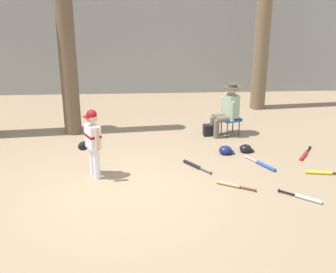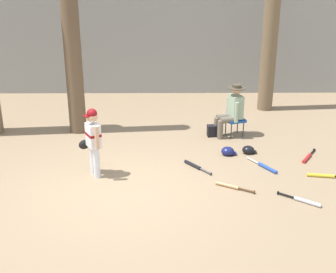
{
  "view_description": "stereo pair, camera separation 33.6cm",
  "coord_description": "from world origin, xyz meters",
  "px_view_note": "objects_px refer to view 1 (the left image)",
  "views": [
    {
      "loc": [
        0.4,
        -6.87,
        3.7
      ],
      "look_at": [
        0.8,
        0.76,
        0.75
      ],
      "focal_mm": 47.97,
      "sensor_mm": 36.0,
      "label": 1
    },
    {
      "loc": [
        0.73,
        -6.88,
        3.7
      ],
      "look_at": [
        0.8,
        0.76,
        0.75
      ],
      "focal_mm": 47.97,
      "sensor_mm": 36.0,
      "label": 2
    }
  ],
  "objects_px": {
    "handbag_beside_stool": "(211,130)",
    "bat_red_barrel": "(304,155)",
    "tree_near_player": "(65,25)",
    "bat_blue_youth": "(264,165)",
    "folding_stool": "(231,119)",
    "bat_aluminum_silver": "(305,198)",
    "batting_helmet_navy": "(226,150)",
    "young_ballplayer": "(92,139)",
    "bat_black_composite": "(194,165)",
    "tree_behind_spectator": "(265,4)",
    "seated_spectator": "(227,108)",
    "bat_wood_tan": "(231,185)",
    "batting_helmet_black": "(246,149)",
    "bat_yellow_trainer": "(322,173)"
  },
  "relations": [
    {
      "from": "handbag_beside_stool",
      "to": "bat_aluminum_silver",
      "type": "xyz_separation_m",
      "value": [
        1.16,
        -3.09,
        -0.1
      ]
    },
    {
      "from": "folding_stool",
      "to": "batting_helmet_black",
      "type": "distance_m",
      "value": 1.11
    },
    {
      "from": "tree_behind_spectator",
      "to": "folding_stool",
      "type": "distance_m",
      "value": 3.31
    },
    {
      "from": "bat_blue_youth",
      "to": "bat_yellow_trainer",
      "type": "bearing_deg",
      "value": -21.64
    },
    {
      "from": "bat_blue_youth",
      "to": "bat_aluminum_silver",
      "type": "relative_size",
      "value": 1.15
    },
    {
      "from": "bat_blue_youth",
      "to": "bat_yellow_trainer",
      "type": "height_order",
      "value": "same"
    },
    {
      "from": "bat_wood_tan",
      "to": "bat_black_composite",
      "type": "distance_m",
      "value": 1.03
    },
    {
      "from": "handbag_beside_stool",
      "to": "bat_wood_tan",
      "type": "distance_m",
      "value": 2.56
    },
    {
      "from": "folding_stool",
      "to": "seated_spectator",
      "type": "xyz_separation_m",
      "value": [
        -0.09,
        -0.03,
        0.28
      ]
    },
    {
      "from": "handbag_beside_stool",
      "to": "bat_red_barrel",
      "type": "distance_m",
      "value": 2.19
    },
    {
      "from": "bat_wood_tan",
      "to": "bat_black_composite",
      "type": "height_order",
      "value": "same"
    },
    {
      "from": "bat_yellow_trainer",
      "to": "bat_wood_tan",
      "type": "relative_size",
      "value": 1.25
    },
    {
      "from": "bat_blue_youth",
      "to": "bat_red_barrel",
      "type": "bearing_deg",
      "value": 25.03
    },
    {
      "from": "bat_aluminum_silver",
      "to": "bat_black_composite",
      "type": "bearing_deg",
      "value": 141.08
    },
    {
      "from": "batting_helmet_black",
      "to": "batting_helmet_navy",
      "type": "relative_size",
      "value": 0.94
    },
    {
      "from": "bat_aluminum_silver",
      "to": "batting_helmet_navy",
      "type": "height_order",
      "value": "batting_helmet_navy"
    },
    {
      "from": "handbag_beside_stool",
      "to": "bat_red_barrel",
      "type": "xyz_separation_m",
      "value": [
        1.76,
        -1.3,
        -0.1
      ]
    },
    {
      "from": "bat_wood_tan",
      "to": "bat_red_barrel",
      "type": "relative_size",
      "value": 0.99
    },
    {
      "from": "bat_aluminum_silver",
      "to": "handbag_beside_stool",
      "type": "bearing_deg",
      "value": 110.51
    },
    {
      "from": "tree_near_player",
      "to": "bat_blue_youth",
      "type": "height_order",
      "value": "tree_near_player"
    },
    {
      "from": "bat_yellow_trainer",
      "to": "batting_helmet_black",
      "type": "distance_m",
      "value": 1.66
    },
    {
      "from": "handbag_beside_stool",
      "to": "seated_spectator",
      "type": "bearing_deg",
      "value": 2.77
    },
    {
      "from": "folding_stool",
      "to": "young_ballplayer",
      "type": "bearing_deg",
      "value": -144.67
    },
    {
      "from": "batting_helmet_black",
      "to": "batting_helmet_navy",
      "type": "height_order",
      "value": "batting_helmet_navy"
    },
    {
      "from": "young_ballplayer",
      "to": "bat_black_composite",
      "type": "xyz_separation_m",
      "value": [
        1.89,
        0.32,
        -0.71
      ]
    },
    {
      "from": "folding_stool",
      "to": "seated_spectator",
      "type": "height_order",
      "value": "seated_spectator"
    },
    {
      "from": "tree_behind_spectator",
      "to": "bat_black_composite",
      "type": "xyz_separation_m",
      "value": [
        -2.14,
        -3.74,
        -2.71
      ]
    },
    {
      "from": "bat_aluminum_silver",
      "to": "bat_red_barrel",
      "type": "relative_size",
      "value": 0.96
    },
    {
      "from": "tree_near_player",
      "to": "folding_stool",
      "type": "bearing_deg",
      "value": -4.8
    },
    {
      "from": "folding_stool",
      "to": "bat_yellow_trainer",
      "type": "distance_m",
      "value": 2.6
    },
    {
      "from": "bat_wood_tan",
      "to": "bat_red_barrel",
      "type": "bearing_deg",
      "value": 35.69
    },
    {
      "from": "young_ballplayer",
      "to": "bat_wood_tan",
      "type": "distance_m",
      "value": 2.62
    },
    {
      "from": "folding_stool",
      "to": "batting_helmet_black",
      "type": "height_order",
      "value": "folding_stool"
    },
    {
      "from": "bat_black_composite",
      "to": "folding_stool",
      "type": "bearing_deg",
      "value": 59.63
    },
    {
      "from": "seated_spectator",
      "to": "batting_helmet_navy",
      "type": "xyz_separation_m",
      "value": [
        -0.21,
        -1.11,
        -0.56
      ]
    },
    {
      "from": "bat_blue_youth",
      "to": "bat_red_barrel",
      "type": "xyz_separation_m",
      "value": [
        0.96,
        0.45,
        -0.0
      ]
    },
    {
      "from": "folding_stool",
      "to": "bat_yellow_trainer",
      "type": "bearing_deg",
      "value": -58.48
    },
    {
      "from": "bat_aluminum_silver",
      "to": "bat_yellow_trainer",
      "type": "bearing_deg",
      "value": 55.18
    },
    {
      "from": "folding_stool",
      "to": "bat_yellow_trainer",
      "type": "xyz_separation_m",
      "value": [
        1.35,
        -2.2,
        -0.33
      ]
    },
    {
      "from": "tree_near_player",
      "to": "bat_blue_youth",
      "type": "relative_size",
      "value": 7.63
    },
    {
      "from": "tree_behind_spectator",
      "to": "young_ballplayer",
      "type": "xyz_separation_m",
      "value": [
        -4.03,
        -4.06,
        -2.0
      ]
    },
    {
      "from": "handbag_beside_stool",
      "to": "bat_aluminum_silver",
      "type": "height_order",
      "value": "handbag_beside_stool"
    },
    {
      "from": "folding_stool",
      "to": "bat_black_composite",
      "type": "distance_m",
      "value": 2.05
    },
    {
      "from": "seated_spectator",
      "to": "bat_wood_tan",
      "type": "distance_m",
      "value": 2.67
    },
    {
      "from": "bat_blue_youth",
      "to": "batting_helmet_navy",
      "type": "relative_size",
      "value": 2.27
    },
    {
      "from": "bat_aluminum_silver",
      "to": "batting_helmet_navy",
      "type": "relative_size",
      "value": 1.98
    },
    {
      "from": "tree_behind_spectator",
      "to": "bat_blue_youth",
      "type": "distance_m",
      "value": 4.73
    },
    {
      "from": "tree_near_player",
      "to": "tree_behind_spectator",
      "type": "bearing_deg",
      "value": 19.57
    },
    {
      "from": "bat_black_composite",
      "to": "batting_helmet_navy",
      "type": "bearing_deg",
      "value": 40.1
    },
    {
      "from": "bat_wood_tan",
      "to": "batting_helmet_navy",
      "type": "relative_size",
      "value": 2.04
    }
  ]
}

